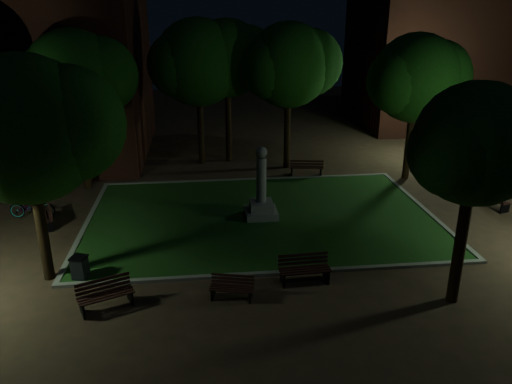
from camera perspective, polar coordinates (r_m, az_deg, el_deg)
ground at (r=20.54m, az=1.28°, el=-5.13°), size 80.00×80.00×0.00m
lawn at (r=22.33m, az=0.60°, el=-2.85°), size 15.00×10.00×0.08m
lawn_kerb at (r=22.33m, az=0.60°, el=-2.80°), size 15.40×10.40×0.12m
monument at (r=21.99m, az=0.61°, el=-0.65°), size 1.40×1.40×3.20m
building_far at (r=43.61m, az=22.48°, el=15.17°), size 16.00×10.00×12.00m
tree_west at (r=17.16m, az=-24.51°, el=6.50°), size 5.81×4.74×7.64m
tree_north_wl at (r=29.18m, az=-6.40°, el=14.49°), size 6.05×4.94×8.39m
tree_north_er at (r=28.23m, az=3.96°, el=14.26°), size 5.72×4.67×8.20m
tree_ne at (r=27.57m, az=18.01°, el=12.28°), size 5.62×4.59×7.72m
tree_se at (r=15.65m, az=24.12°, el=4.98°), size 4.43×3.62×6.99m
tree_nw at (r=26.25m, az=-19.80°, el=12.17°), size 5.74×4.69×7.98m
tree_far_north at (r=29.55m, az=-3.11°, el=14.99°), size 5.45×4.45×8.32m
lamppost_nw at (r=31.36m, az=-21.14°, el=8.07°), size 1.18×0.28×4.08m
lamppost_ne at (r=32.01m, az=19.52°, el=8.99°), size 1.18×0.28×4.53m
bench_near_left at (r=16.35m, az=-2.77°, el=-10.91°), size 1.48×0.81×0.77m
bench_near_right at (r=17.26m, az=5.54°, el=-8.82°), size 1.78×0.70×0.96m
bench_west_near at (r=16.51m, az=-16.83°, el=-11.22°), size 1.79×1.20×0.93m
bench_left_side at (r=23.18m, az=-22.90°, el=-2.59°), size 1.12×1.79×0.93m
bench_right_side at (r=25.74m, az=25.40°, el=-0.83°), size 1.00×1.65×0.86m
bench_far_side at (r=27.79m, az=5.78°, el=2.74°), size 1.92×0.96×1.01m
trash_bin at (r=18.32m, az=-19.48°, el=-8.20°), size 0.64×0.64×0.88m
bicycle at (r=24.34m, az=-24.23°, el=-1.52°), size 1.99×0.76×1.03m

